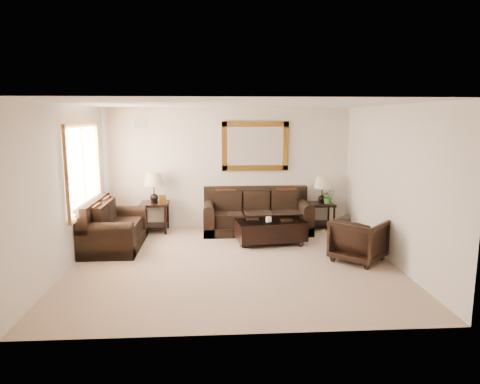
{
  "coord_description": "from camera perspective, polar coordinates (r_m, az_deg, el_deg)",
  "views": [
    {
      "loc": [
        -0.32,
        -7.1,
        2.48
      ],
      "look_at": [
        0.16,
        0.6,
        1.14
      ],
      "focal_mm": 32.0,
      "sensor_mm": 36.0,
      "label": 1
    }
  ],
  "objects": [
    {
      "name": "room",
      "position": [
        7.19,
        -1.0,
        0.84
      ],
      "size": [
        5.51,
        5.01,
        2.71
      ],
      "color": "tan",
      "rests_on": "ground"
    },
    {
      "name": "sofa",
      "position": [
        9.43,
        2.24,
        -3.21
      ],
      "size": [
        2.33,
        1.0,
        0.95
      ],
      "color": "black",
      "rests_on": "room"
    },
    {
      "name": "air_vent",
      "position": [
        9.71,
        -13.11,
        8.86
      ],
      "size": [
        0.25,
        0.02,
        0.18
      ],
      "primitive_type": "cube",
      "color": "#999999",
      "rests_on": "room"
    },
    {
      "name": "potted_plant",
      "position": [
        9.7,
        11.67,
        -0.82
      ],
      "size": [
        0.3,
        0.33,
        0.26
      ],
      "primitive_type": "imported",
      "rotation": [
        0.0,
        0.0,
        0.02
      ],
      "color": "#27591E",
      "rests_on": "end_table_right"
    },
    {
      "name": "armchair",
      "position": [
        7.77,
        15.55,
        -5.92
      ],
      "size": [
        1.1,
        1.1,
        0.83
      ],
      "primitive_type": "imported",
      "rotation": [
        0.0,
        0.0,
        2.38
      ],
      "color": "black",
      "rests_on": "floor"
    },
    {
      "name": "coffee_table",
      "position": [
        8.57,
        4.08,
        -4.95
      ],
      "size": [
        1.46,
        0.94,
        0.58
      ],
      "rotation": [
        0.0,
        0.0,
        0.15
      ],
      "color": "black",
      "rests_on": "room"
    },
    {
      "name": "window",
      "position": [
        8.39,
        -20.06,
        2.92
      ],
      "size": [
        0.07,
        1.96,
        1.66
      ],
      "color": "white",
      "rests_on": "room"
    },
    {
      "name": "end_table_left",
      "position": [
        9.49,
        -11.38,
        -0.17
      ],
      "size": [
        0.6,
        0.6,
        1.31
      ],
      "color": "black",
      "rests_on": "room"
    },
    {
      "name": "loveseat",
      "position": [
        8.62,
        -16.76,
        -4.87
      ],
      "size": [
        1.0,
        1.68,
        0.94
      ],
      "rotation": [
        0.0,
        0.0,
        1.57
      ],
      "color": "black",
      "rests_on": "room"
    },
    {
      "name": "mirror",
      "position": [
        9.63,
        2.05,
        6.13
      ],
      "size": [
        1.5,
        0.06,
        1.1
      ],
      "color": "#4E340F",
      "rests_on": "room"
    },
    {
      "name": "end_table_right",
      "position": [
        9.75,
        10.87,
        -0.39
      ],
      "size": [
        0.54,
        0.54,
        1.18
      ],
      "color": "black",
      "rests_on": "room"
    }
  ]
}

